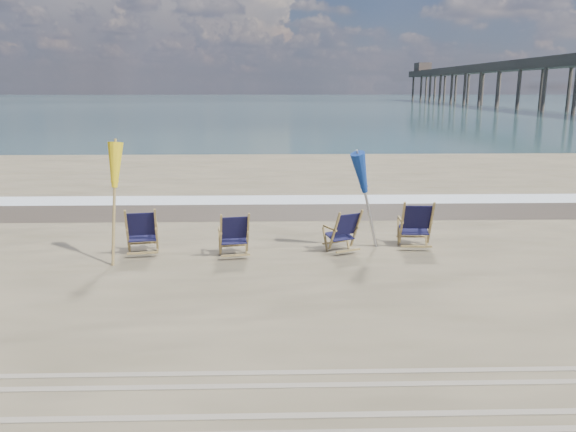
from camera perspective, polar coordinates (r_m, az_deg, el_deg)
name	(u,v)px	position (r m, az deg, el deg)	size (l,w,h in m)	color
ocean	(273,101)	(136.30, -1.49, 11.58)	(400.00, 400.00, 0.00)	#324F52
surf_foam	(282,200)	(16.89, -0.57, 1.68)	(200.00, 1.40, 0.01)	silver
wet_sand_strip	(283,210)	(15.42, -0.47, 0.58)	(200.00, 2.60, 0.00)	#42362A
tire_tracks	(301,400)	(6.39, 1.30, -18.18)	(80.00, 1.30, 0.01)	gray
beach_chair_0	(156,231)	(11.50, -13.24, -1.52)	(0.64, 0.72, 1.00)	black
beach_chair_1	(248,234)	(11.09, -4.09, -1.88)	(0.61, 0.68, 0.95)	black
beach_chair_2	(357,230)	(11.51, 6.98, -1.44)	(0.59, 0.67, 0.93)	black
beach_chair_3	(431,225)	(11.94, 14.31, -0.91)	(0.68, 0.76, 1.06)	black
umbrella_yellow	(111,171)	(11.00, -17.50, 4.35)	(0.30, 0.30, 2.31)	olive
umbrella_blue	(369,173)	(11.51, 8.21, 4.33)	(0.30, 0.30, 2.13)	#A5A5AD
fishing_pier	(537,77)	(90.75, 24.00, 12.73)	(4.40, 140.00, 9.30)	brown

